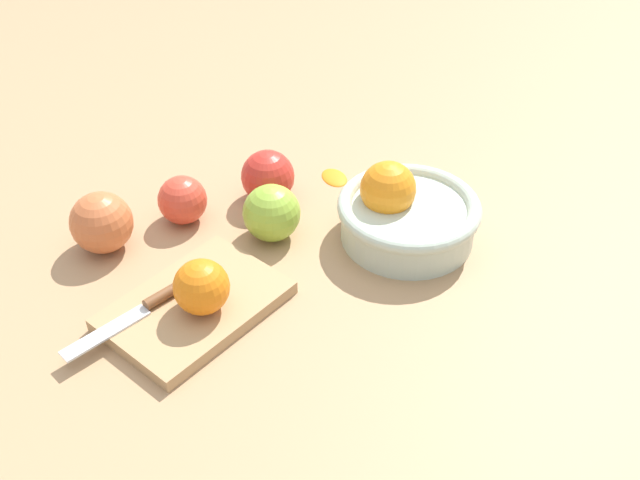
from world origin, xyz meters
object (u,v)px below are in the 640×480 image
apple_front_left (268,177)px  apple_front_right (102,223)px  cutting_board (195,306)px  knife (138,311)px  apple_front_right_2 (182,200)px  apple_mid_left (272,213)px  bowl (403,210)px  orange_on_board (202,287)px

apple_front_left → apple_front_right: apple_front_right is taller
apple_front_right → cutting_board: bearing=101.9°
knife → apple_front_right_2: 0.21m
apple_front_right → apple_mid_left: bearing=150.2°
cutting_board → apple_front_left: (-0.20, -0.15, 0.03)m
apple_mid_left → apple_front_right_2: bearing=-52.2°
apple_front_right → apple_front_right_2: bearing=176.1°
cutting_board → knife: bearing=-15.9°
cutting_board → apple_mid_left: bearing=-156.4°
knife → cutting_board: bearing=164.1°
bowl → knife: size_ratio=1.24×
orange_on_board → apple_front_left: (-0.20, -0.16, -0.01)m
apple_front_left → bowl: bearing=119.4°
knife → apple_front_right: bearing=-99.4°
orange_on_board → apple_front_right: (0.04, -0.20, -0.01)m
knife → apple_front_right: size_ratio=1.88×
apple_front_left → orange_on_board: bearing=39.7°
orange_on_board → apple_front_right_2: (-0.07, -0.19, -0.02)m
knife → apple_front_left: bearing=-154.3°
bowl → apple_mid_left: bearing=-35.3°
bowl → apple_front_right_2: bearing=-42.5°
apple_mid_left → apple_front_right_2: size_ratio=1.15×
bowl → orange_on_board: bowl is taller
apple_front_left → cutting_board: bearing=36.0°
cutting_board → apple_mid_left: apple_mid_left is taller
apple_mid_left → apple_front_left: apple_mid_left is taller
bowl → orange_on_board: size_ratio=2.88×
apple_front_left → apple_front_right_2: apple_front_left is taller
bowl → knife: (0.36, -0.05, -0.02)m
orange_on_board → apple_front_right: 0.20m
bowl → apple_front_right: 0.40m
bowl → cutting_board: 0.30m
apple_front_right → bowl: bearing=147.8°
apple_mid_left → cutting_board: bearing=23.6°
cutting_board → knife: 0.07m
apple_mid_left → knife: bearing=12.8°
bowl → apple_front_right: bowl is taller
bowl → apple_mid_left: bowl is taller
bowl → apple_front_right_2: bowl is taller
bowl → apple_mid_left: size_ratio=2.46×
knife → orange_on_board: bearing=152.5°
bowl → apple_mid_left: (0.14, -0.10, -0.00)m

